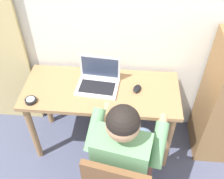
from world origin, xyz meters
The scene contains 6 objects.
wall_back centered at (0.00, 2.20, 1.25)m, with size 4.80×0.05×2.50m, color silver.
desk centered at (-0.36, 1.86, 0.62)m, with size 1.30×0.54×0.73m.
person_seated centered at (-0.13, 1.34, 0.68)m, with size 0.60×0.64×1.20m.
laptop centered at (-0.39, 1.91, 0.78)m, with size 0.36×0.28×0.24m.
computer_mouse centered at (-0.06, 1.87, 0.75)m, with size 0.06×0.10×0.03m, color black.
desk_clock centered at (-0.90, 1.67, 0.75)m, with size 0.09×0.09×0.03m.
Camera 1 is at (-0.14, 0.31, 2.24)m, focal length 42.11 mm.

